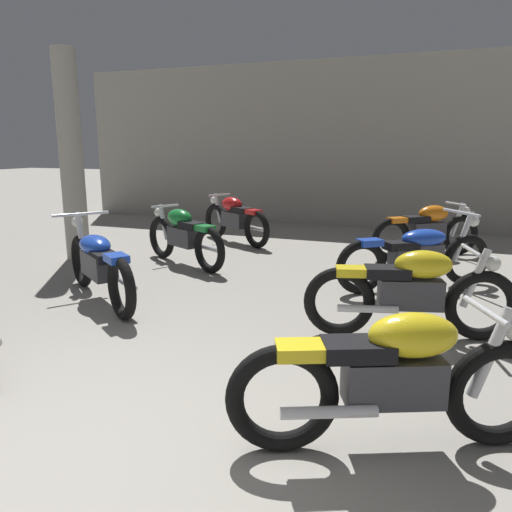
{
  "coord_description": "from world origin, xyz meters",
  "views": [
    {
      "loc": [
        1.97,
        -1.81,
        1.78
      ],
      "look_at": [
        0.0,
        3.32,
        0.55
      ],
      "focal_mm": 34.74,
      "sensor_mm": 36.0,
      "label": 1
    }
  ],
  "objects_px": {
    "motorcycle_left_row_3": "(235,218)",
    "motorcycle_left_row_1": "(99,263)",
    "support_pillar": "(71,157)",
    "motorcycle_right_row_1": "(411,291)",
    "motorcycle_right_row_3": "(428,229)",
    "motorcycle_right_row_2": "(417,254)",
    "motorcycle_left_row_2": "(183,235)",
    "motorcycle_right_row_0": "(395,377)"
  },
  "relations": [
    {
      "from": "motorcycle_right_row_1",
      "to": "motorcycle_right_row_2",
      "type": "distance_m",
      "value": 1.73
    },
    {
      "from": "support_pillar",
      "to": "motorcycle_right_row_1",
      "type": "relative_size",
      "value": 1.66
    },
    {
      "from": "support_pillar",
      "to": "motorcycle_left_row_3",
      "type": "xyz_separation_m",
      "value": [
        1.81,
        2.14,
        -1.14
      ]
    },
    {
      "from": "motorcycle_right_row_2",
      "to": "support_pillar",
      "type": "bearing_deg",
      "value": -178.67
    },
    {
      "from": "motorcycle_left_row_3",
      "to": "motorcycle_right_row_0",
      "type": "height_order",
      "value": "same"
    },
    {
      "from": "motorcycle_left_row_2",
      "to": "motorcycle_right_row_2",
      "type": "height_order",
      "value": "motorcycle_right_row_2"
    },
    {
      "from": "motorcycle_left_row_1",
      "to": "motorcycle_left_row_2",
      "type": "bearing_deg",
      "value": 89.07
    },
    {
      "from": "motorcycle_left_row_3",
      "to": "motorcycle_right_row_0",
      "type": "relative_size",
      "value": 0.95
    },
    {
      "from": "motorcycle_right_row_2",
      "to": "motorcycle_right_row_0",
      "type": "bearing_deg",
      "value": -88.57
    },
    {
      "from": "motorcycle_right_row_1",
      "to": "motorcycle_left_row_1",
      "type": "bearing_deg",
      "value": -178.31
    },
    {
      "from": "motorcycle_left_row_1",
      "to": "motorcycle_left_row_2",
      "type": "height_order",
      "value": "motorcycle_left_row_1"
    },
    {
      "from": "motorcycle_right_row_1",
      "to": "motorcycle_right_row_3",
      "type": "xyz_separation_m",
      "value": [
        -0.01,
        3.7,
        0.0
      ]
    },
    {
      "from": "support_pillar",
      "to": "motorcycle_right_row_0",
      "type": "height_order",
      "value": "support_pillar"
    },
    {
      "from": "motorcycle_right_row_2",
      "to": "motorcycle_right_row_3",
      "type": "xyz_separation_m",
      "value": [
        0.05,
        1.97,
        0.01
      ]
    },
    {
      "from": "support_pillar",
      "to": "motorcycle_left_row_2",
      "type": "relative_size",
      "value": 1.78
    },
    {
      "from": "motorcycle_left_row_1",
      "to": "motorcycle_left_row_2",
      "type": "xyz_separation_m",
      "value": [
        0.03,
        1.94,
        0.01
      ]
    },
    {
      "from": "motorcycle_left_row_2",
      "to": "motorcycle_left_row_3",
      "type": "height_order",
      "value": "same"
    },
    {
      "from": "motorcycle_right_row_3",
      "to": "motorcycle_left_row_2",
      "type": "bearing_deg",
      "value": -151.35
    },
    {
      "from": "motorcycle_left_row_3",
      "to": "motorcycle_left_row_1",
      "type": "bearing_deg",
      "value": -90.71
    },
    {
      "from": "motorcycle_left_row_2",
      "to": "motorcycle_right_row_1",
      "type": "bearing_deg",
      "value": -28.17
    },
    {
      "from": "motorcycle_left_row_2",
      "to": "motorcycle_right_row_3",
      "type": "xyz_separation_m",
      "value": [
        3.42,
        1.87,
        0.0
      ]
    },
    {
      "from": "motorcycle_left_row_3",
      "to": "motorcycle_right_row_1",
      "type": "height_order",
      "value": "same"
    },
    {
      "from": "motorcycle_right_row_0",
      "to": "support_pillar",
      "type": "bearing_deg",
      "value": 146.66
    },
    {
      "from": "motorcycle_right_row_0",
      "to": "motorcycle_right_row_1",
      "type": "xyz_separation_m",
      "value": [
        -0.04,
        1.85,
        0.0
      ]
    },
    {
      "from": "motorcycle_left_row_1",
      "to": "motorcycle_right_row_1",
      "type": "height_order",
      "value": "motorcycle_left_row_1"
    },
    {
      "from": "motorcycle_left_row_2",
      "to": "motorcycle_right_row_1",
      "type": "height_order",
      "value": "same"
    },
    {
      "from": "support_pillar",
      "to": "motorcycle_left_row_3",
      "type": "relative_size",
      "value": 1.83
    },
    {
      "from": "motorcycle_right_row_1",
      "to": "support_pillar",
      "type": "bearing_deg",
      "value": 162.89
    },
    {
      "from": "motorcycle_left_row_3",
      "to": "support_pillar",
      "type": "bearing_deg",
      "value": -130.3
    },
    {
      "from": "support_pillar",
      "to": "motorcycle_right_row_0",
      "type": "bearing_deg",
      "value": -33.34
    },
    {
      "from": "motorcycle_right_row_1",
      "to": "motorcycle_left_row_2",
      "type": "bearing_deg",
      "value": 151.83
    },
    {
      "from": "motorcycle_left_row_2",
      "to": "motorcycle_right_row_2",
      "type": "xyz_separation_m",
      "value": [
        3.37,
        -0.11,
        -0.01
      ]
    },
    {
      "from": "support_pillar",
      "to": "motorcycle_left_row_2",
      "type": "xyz_separation_m",
      "value": [
        1.8,
        0.23,
        -1.14
      ]
    },
    {
      "from": "support_pillar",
      "to": "motorcycle_right_row_3",
      "type": "height_order",
      "value": "support_pillar"
    },
    {
      "from": "support_pillar",
      "to": "motorcycle_right_row_1",
      "type": "distance_m",
      "value": 5.58
    },
    {
      "from": "motorcycle_left_row_1",
      "to": "motorcycle_right_row_1",
      "type": "xyz_separation_m",
      "value": [
        3.46,
        0.1,
        0.01
      ]
    },
    {
      "from": "motorcycle_left_row_1",
      "to": "motorcycle_right_row_3",
      "type": "relative_size",
      "value": 1.13
    },
    {
      "from": "motorcycle_left_row_3",
      "to": "motorcycle_right_row_3",
      "type": "height_order",
      "value": "same"
    },
    {
      "from": "motorcycle_left_row_3",
      "to": "motorcycle_right_row_2",
      "type": "relative_size",
      "value": 0.97
    },
    {
      "from": "support_pillar",
      "to": "motorcycle_right_row_1",
      "type": "height_order",
      "value": "support_pillar"
    },
    {
      "from": "motorcycle_right_row_0",
      "to": "motorcycle_right_row_3",
      "type": "distance_m",
      "value": 5.55
    },
    {
      "from": "support_pillar",
      "to": "motorcycle_left_row_3",
      "type": "height_order",
      "value": "support_pillar"
    }
  ]
}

